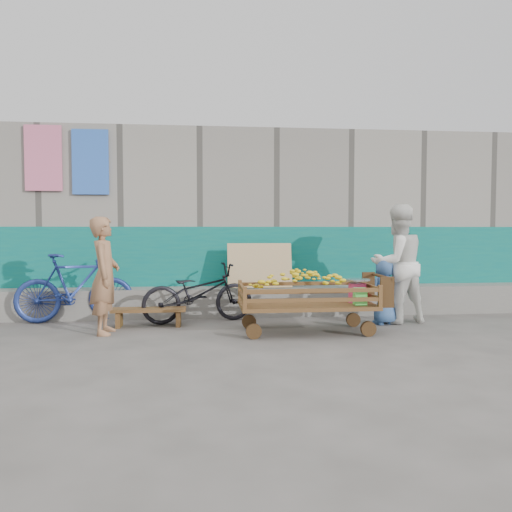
{
  "coord_description": "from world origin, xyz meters",
  "views": [
    {
      "loc": [
        -0.56,
        -5.43,
        1.35
      ],
      "look_at": [
        0.13,
        1.2,
        1.0
      ],
      "focal_mm": 35.0,
      "sensor_mm": 36.0,
      "label": 1
    }
  ],
  "objects": [
    {
      "name": "ground",
      "position": [
        0.0,
        0.0,
        0.0
      ],
      "size": [
        80.0,
        80.0,
        0.0
      ],
      "primitive_type": "plane",
      "color": "#4E4C47",
      "rests_on": "ground"
    },
    {
      "name": "building_wall",
      "position": [
        -0.0,
        4.05,
        1.47
      ],
      "size": [
        12.0,
        3.5,
        3.0
      ],
      "color": "gray",
      "rests_on": "ground"
    },
    {
      "name": "banana_cart",
      "position": [
        0.74,
        0.96,
        0.55
      ],
      "size": [
        1.92,
        0.88,
        0.82
      ],
      "color": "brown",
      "rests_on": "ground"
    },
    {
      "name": "bench",
      "position": [
        -1.33,
        1.6,
        0.19
      ],
      "size": [
        1.02,
        0.31,
        0.26
      ],
      "color": "brown",
      "rests_on": "ground"
    },
    {
      "name": "vendor_man",
      "position": [
        -1.84,
        1.16,
        0.76
      ],
      "size": [
        0.37,
        0.56,
        1.52
      ],
      "primitive_type": "imported",
      "rotation": [
        0.0,
        0.0,
        1.58
      ],
      "color": "#9A6947",
      "rests_on": "ground"
    },
    {
      "name": "woman",
      "position": [
        2.23,
        1.52,
        0.86
      ],
      "size": [
        0.96,
        0.82,
        1.72
      ],
      "primitive_type": "imported",
      "rotation": [
        0.0,
        0.0,
        3.37
      ],
      "color": "white",
      "rests_on": "ground"
    },
    {
      "name": "child",
      "position": [
        2.0,
        1.42,
        0.47
      ],
      "size": [
        0.53,
        0.43,
        0.94
      ],
      "primitive_type": "imported",
      "rotation": [
        0.0,
        0.0,
        3.45
      ],
      "color": "#375C95",
      "rests_on": "ground"
    },
    {
      "name": "bicycle_dark",
      "position": [
        -0.65,
        1.85,
        0.43
      ],
      "size": [
        1.73,
        0.95,
        0.86
      ],
      "primitive_type": "imported",
      "rotation": [
        0.0,
        0.0,
        1.81
      ],
      "color": "black",
      "rests_on": "ground"
    },
    {
      "name": "bicycle_blue",
      "position": [
        -2.44,
        2.05,
        0.5
      ],
      "size": [
        1.72,
        0.7,
        1.0
      ],
      "primitive_type": "imported",
      "rotation": [
        0.0,
        0.0,
        1.71
      ],
      "color": "navy",
      "rests_on": "ground"
    }
  ]
}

